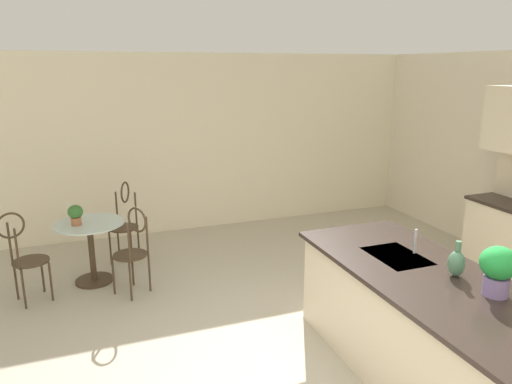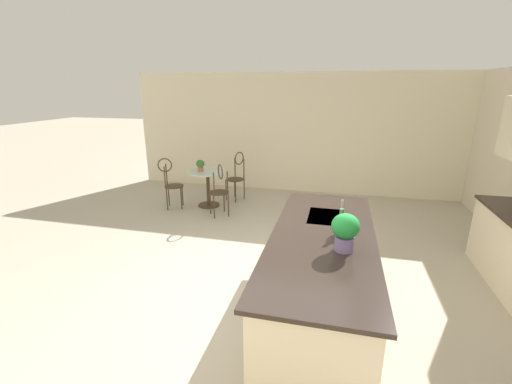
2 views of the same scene
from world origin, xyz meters
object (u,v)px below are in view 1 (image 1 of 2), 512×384
Objects in this scene: vase_on_counter at (456,263)px; chair_near_window at (24,253)px; bistro_table at (91,246)px; chair_toward_desk at (133,247)px; potted_plant_on_table at (75,214)px; chair_by_island at (124,218)px; potted_plant_counter_near at (498,268)px.

chair_near_window is at bearing -128.67° from vase_on_counter.
bistro_table is at bearing 112.79° from chair_near_window.
bistro_table is at bearing -139.49° from chair_toward_desk.
vase_on_counter is at bearing 51.33° from chair_near_window.
chair_toward_desk is (0.51, 0.43, 0.13)m from bistro_table.
chair_near_window reaches higher than potted_plant_on_table.
chair_by_island is (-0.58, 0.44, 0.13)m from bistro_table.
bistro_table is 0.77× the size of chair_by_island.
vase_on_counter is at bearing 41.84° from bistro_table.
potted_plant_on_table is 4.30m from potted_plant_counter_near.
vase_on_counter is (-0.35, -0.04, -0.10)m from potted_plant_counter_near.
vase_on_counter reaches higher than chair_by_island.
potted_plant_on_table is at bearing 115.03° from chair_near_window.
chair_toward_desk is 2.87× the size of potted_plant_counter_near.
potted_plant_counter_near is (3.00, 3.35, 0.56)m from chair_near_window.
chair_by_island is 2.87× the size of potted_plant_counter_near.
potted_plant_counter_near reaches higher than chair_by_island.
bistro_table is at bearing -138.16° from vase_on_counter.
bistro_table is 0.45m from potted_plant_on_table.
chair_toward_desk is at bearing -141.25° from potted_plant_counter_near.
chair_toward_desk is at bearing -137.89° from vase_on_counter.
vase_on_counter reaches higher than chair_near_window.
vase_on_counter is (2.94, 2.63, 0.58)m from bistro_table.
chair_toward_desk is (1.09, -0.01, 0.00)m from chair_by_island.
potted_plant_counter_near is 1.26× the size of vase_on_counter.
potted_plant_on_table is at bearing -136.41° from vase_on_counter.
bistro_table is 2.78× the size of vase_on_counter.
chair_by_island and chair_toward_desk have the same top height.
chair_toward_desk is 3.61m from potted_plant_counter_near.
chair_by_island is 0.89m from potted_plant_on_table.
chair_by_island is at bearing -150.08° from potted_plant_counter_near.
potted_plant_counter_near reaches higher than vase_on_counter.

